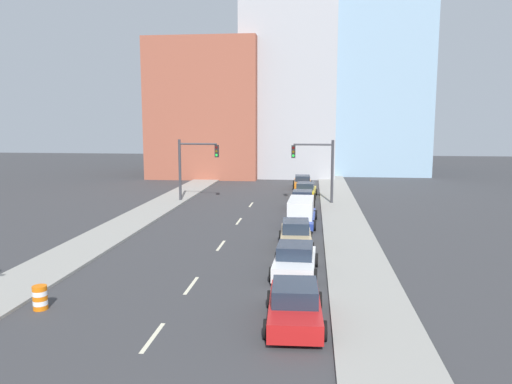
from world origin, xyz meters
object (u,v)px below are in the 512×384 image
sedan_tan (296,235)px  sedan_orange (302,182)px  traffic_signal_right (320,163)px  traffic_signal_left (191,162)px  box_truck_blue (301,212)px  sedan_red (295,305)px  sedan_yellow (305,191)px  traffic_barrel (40,298)px  sedan_white (295,260)px  sedan_maroon (302,200)px

sedan_tan → sedan_orange: bearing=87.8°
traffic_signal_right → sedan_tan: bearing=-95.8°
traffic_signal_left → box_truck_blue: size_ratio=0.90×
sedan_red → sedan_yellow: bearing=87.7°
traffic_signal_left → traffic_barrel: 26.56m
traffic_signal_right → sedan_white: traffic_signal_right is taller
sedan_yellow → box_truck_blue: bearing=-87.3°
traffic_signal_right → sedan_yellow: size_ratio=1.19×
traffic_signal_left → sedan_white: traffic_signal_left is taller
traffic_signal_right → sedan_maroon: size_ratio=1.28×
traffic_signal_left → traffic_barrel: (0.40, -26.37, -3.16)m
sedan_orange → sedan_tan: bearing=-91.7°
traffic_barrel → sedan_maroon: (9.67, 23.75, 0.22)m
sedan_white → sedan_orange: 31.03m
sedan_yellow → sedan_red: bearing=-86.6°
sedan_tan → box_truck_blue: bearing=86.0°
sedan_tan → sedan_maroon: 12.80m
traffic_signal_right → sedan_white: 20.95m
sedan_tan → sedan_maroon: size_ratio=1.05×
sedan_yellow → traffic_signal_right: bearing=-67.7°
traffic_signal_right → box_truck_blue: bearing=-98.7°
box_truck_blue → sedan_yellow: 12.96m
sedan_white → sedan_maroon: sedan_maroon is taller
traffic_barrel → sedan_orange: bearing=75.6°
traffic_barrel → sedan_red: size_ratio=0.20×
traffic_barrel → box_truck_blue: size_ratio=0.15×
sedan_white → traffic_signal_right: bearing=87.5°
sedan_tan → sedan_orange: size_ratio=0.98×
sedan_maroon → sedan_tan: bearing=-89.4°
sedan_maroon → box_truck_blue: bearing=-88.5°
traffic_signal_right → sedan_red: traffic_signal_right is taller
traffic_barrel → sedan_white: sedan_white is taller
sedan_red → sedan_maroon: sedan_maroon is taller
traffic_signal_left → box_truck_blue: 13.96m
traffic_barrel → sedan_red: bearing=-1.1°
traffic_signal_right → traffic_barrel: traffic_signal_right is taller
sedan_red → box_truck_blue: (-0.19, 17.31, 0.24)m
sedan_yellow → sedan_maroon: bearing=-88.2°
traffic_signal_left → sedan_orange: (9.80, 10.34, -2.99)m
sedan_yellow → sedan_orange: 6.64m
traffic_signal_left → sedan_yellow: traffic_signal_left is taller
box_truck_blue → sedan_yellow: size_ratio=1.32×
traffic_signal_left → sedan_red: 28.63m
sedan_tan → box_truck_blue: box_truck_blue is taller
sedan_tan → sedan_white: bearing=-90.9°
traffic_signal_right → sedan_tan: traffic_signal_right is taller
sedan_red → sedan_tan: bearing=89.3°
sedan_tan → sedan_yellow: (0.28, 19.14, -0.05)m
traffic_signal_left → sedan_tan: (9.95, -15.42, -2.93)m
sedan_white → sedan_tan: (-0.15, 5.27, 0.02)m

